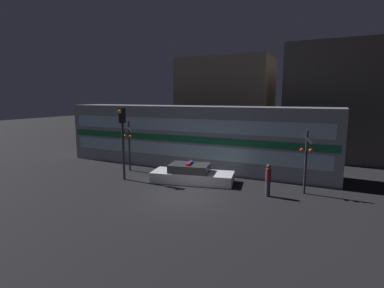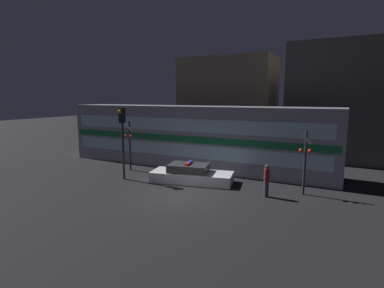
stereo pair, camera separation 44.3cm
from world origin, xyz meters
TOP-DOWN VIEW (x-y plane):
  - ground_plane at (0.00, 0.00)m, footprint 120.00×120.00m
  - train at (-2.61, 6.30)m, footprint 20.11×2.95m
  - police_car at (-0.77, 2.58)m, footprint 5.15×2.75m
  - pedestrian at (3.92, 1.92)m, footprint 0.28×0.28m
  - crossing_signal_near at (5.58, 3.17)m, footprint 0.64×0.29m
  - crossing_signal_far at (-5.95, 3.27)m, footprint 0.64×0.29m
  - traffic_light_corner at (-4.81, 1.23)m, footprint 0.30×0.46m
  - building_left at (-3.26, 15.33)m, footprint 8.96×5.14m
  - building_center at (8.09, 15.01)m, footprint 10.51×6.91m

SIDE VIEW (x-z plane):
  - ground_plane at x=0.00m, z-range 0.00..0.00m
  - police_car at x=-0.77m, z-range -0.16..1.06m
  - pedestrian at x=3.92m, z-range 0.02..1.71m
  - crossing_signal_near at x=5.58m, z-range 0.19..3.57m
  - crossing_signal_far at x=-5.95m, z-range 0.19..3.66m
  - train at x=-2.61m, z-range 0.00..4.46m
  - traffic_light_corner at x=-4.81m, z-range 0.73..5.17m
  - building_left at x=-3.26m, z-range 0.00..8.88m
  - building_center at x=8.09m, z-range 0.00..9.33m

